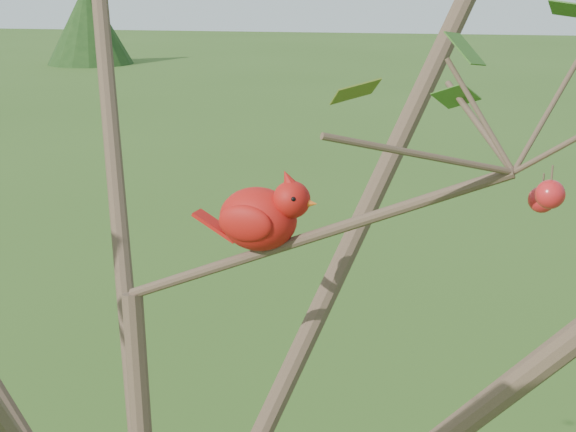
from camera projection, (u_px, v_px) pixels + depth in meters
The scene contains 3 objects.
crabapple_tree at pixel (141, 220), 1.17m from camera, with size 2.35×2.05×2.95m.
cardinal at pixel (262, 216), 1.24m from camera, with size 0.21×0.12×0.15m.
distant_trees at pixel (523, 21), 22.19m from camera, with size 35.63×13.34×3.28m.
Camera 1 is at (0.46, -1.08, 2.46)m, focal length 50.00 mm.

